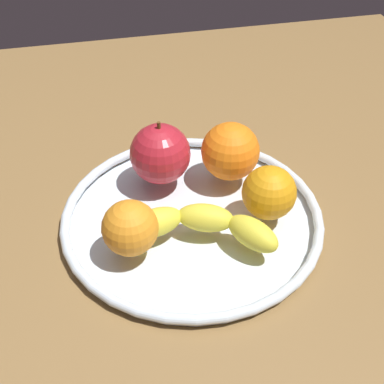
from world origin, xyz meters
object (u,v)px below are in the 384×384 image
object	(u,v)px
orange_front_left	(130,228)
orange_center	(230,151)
apple	(160,154)
banana	(201,225)
fruit_bowl	(192,216)
orange_back_left	(269,193)

from	to	relation	value
orange_front_left	orange_center	bearing A→B (deg)	-143.98
apple	orange_center	world-z (taller)	apple
orange_center	orange_front_left	bearing A→B (deg)	36.02
banana	fruit_bowl	bearing A→B (deg)	-67.44
fruit_bowl	banana	size ratio (longest dim) A/B	1.80
orange_center	banana	bearing A→B (deg)	58.12
banana	orange_center	xyz separation A→B (cm)	(-6.20, -9.97, 2.09)
fruit_bowl	orange_front_left	world-z (taller)	orange_front_left
banana	orange_front_left	xyz separation A→B (cm)	(7.88, 0.26, 1.47)
apple	orange_front_left	bearing A→B (deg)	65.07
orange_center	orange_back_left	distance (cm)	8.45
banana	orange_center	size ratio (longest dim) A/B	2.35
apple	orange_back_left	bearing A→B (deg)	139.84
apple	orange_center	xyz separation A→B (cm)	(-8.73, 1.28, -0.12)
orange_front_left	orange_back_left	size ratio (longest dim) A/B	0.97
fruit_bowl	banana	bearing A→B (deg)	90.76
banana	orange_front_left	bearing A→B (deg)	23.71
orange_center	orange_front_left	distance (cm)	17.42
orange_front_left	orange_back_left	xyz separation A→B (cm)	(-16.46, -2.14, 0.10)
apple	fruit_bowl	bearing A→B (deg)	109.23
orange_front_left	banana	bearing A→B (deg)	-178.09
banana	orange_front_left	size ratio (longest dim) A/B	2.82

